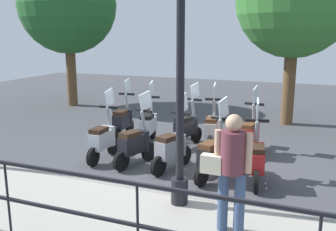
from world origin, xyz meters
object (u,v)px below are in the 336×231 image
pedestrian_with_bag (231,165)px  scooter_near_0 (256,159)px  scooter_near_2 (172,147)px  scooter_far_1 (212,128)px  scooter_far_3 (149,124)px  tree_distant (295,0)px  lamp_post_near (180,87)px  scooter_far_0 (250,134)px  scooter_far_4 (123,120)px  scooter_near_4 (103,139)px  scooter_far_2 (187,127)px  tree_large (68,5)px  scooter_near_1 (213,155)px  scooter_near_3 (135,143)px

pedestrian_with_bag → scooter_near_0: bearing=0.5°
scooter_near_2 → scooter_far_1: same height
scooter_far_3 → pedestrian_with_bag: bearing=-152.2°
tree_distant → pedestrian_with_bag: bearing=178.3°
lamp_post_near → scooter_far_0: size_ratio=2.66×
pedestrian_with_bag → scooter_far_4: pedestrian_with_bag is taller
tree_distant → scooter_near_4: (-4.92, 3.46, -3.16)m
scooter_far_1 → scooter_far_2: same height
tree_large → scooter_near_4: 7.42m
tree_large → scooter_far_3: size_ratio=3.55×
scooter_near_2 → scooter_near_4: (0.03, 1.61, 0.00)m
scooter_near_4 → scooter_far_3: 1.60m
tree_large → scooter_far_2: size_ratio=3.55×
scooter_near_1 → scooter_near_4: same height
scooter_far_3 → scooter_near_3: bearing=-175.0°
tree_large → tree_distant: tree_large is taller
scooter_far_1 → scooter_near_3: bearing=140.1°
pedestrian_with_bag → tree_distant: bearing=-0.4°
tree_large → scooter_near_0: size_ratio=3.55×
scooter_far_4 → scooter_near_3: bearing=-149.1°
tree_distant → scooter_far_4: (-3.18, 3.90, -3.16)m
tree_large → scooter_near_0: 9.77m
scooter_near_0 → scooter_far_4: 4.15m
scooter_near_0 → scooter_far_2: (1.71, 1.91, 0.00)m
tree_distant → scooter_near_0: 5.93m
scooter_near_4 → scooter_far_2: (1.61, -1.37, 0.00)m
scooter_near_4 → scooter_far_1: 2.66m
tree_distant → scooter_near_2: tree_distant is taller
scooter_near_1 → tree_large: bearing=68.5°
scooter_far_0 → scooter_far_2: 1.52m
tree_large → pedestrian_with_bag: bearing=-133.5°
pedestrian_with_bag → scooter_far_2: (3.82, 1.88, -0.60)m
scooter_near_4 → scooter_far_4: (1.74, 0.44, 0.00)m
scooter_near_3 → scooter_near_4: size_ratio=1.00×
scooter_near_1 → scooter_near_3: 1.71m
scooter_far_0 → pedestrian_with_bag: bearing=-168.2°
tree_distant → scooter_far_0: 4.65m
scooter_far_0 → scooter_far_1: (0.24, 0.93, 0.00)m
scooter_near_2 → scooter_near_3: size_ratio=1.00×
lamp_post_near → tree_large: tree_large is taller
tree_large → scooter_far_0: 8.69m
tree_distant → scooter_near_1: bearing=169.5°
pedestrian_with_bag → scooter_far_0: pedestrian_with_bag is taller
tree_distant → scooter_far_4: 5.94m
scooter_near_2 → tree_large: bearing=67.5°
scooter_near_0 → scooter_far_0: (1.65, 0.39, 0.00)m
scooter_near_2 → scooter_far_1: bearing=6.9°
tree_large → scooter_far_4: size_ratio=3.55×
tree_distant → scooter_near_4: tree_distant is taller
lamp_post_near → scooter_near_0: size_ratio=2.66×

